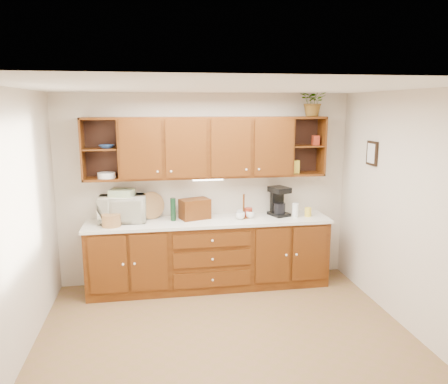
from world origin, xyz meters
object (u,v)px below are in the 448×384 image
object	(u,v)px
potted_plant	(314,101)
bread_box	(195,209)
microwave	(123,209)
coffee_maker	(279,202)

from	to	relation	value
potted_plant	bread_box	bearing A→B (deg)	180.00
potted_plant	microwave	bearing A→B (deg)	179.44
bread_box	coffee_maker	xyz separation A→B (m)	(1.16, 0.00, 0.06)
bread_box	potted_plant	size ratio (longest dim) A/B	0.96
microwave	potted_plant	distance (m)	2.91
bread_box	potted_plant	distance (m)	2.15
coffee_maker	potted_plant	world-z (taller)	potted_plant
bread_box	coffee_maker	world-z (taller)	coffee_maker
microwave	potted_plant	bearing A→B (deg)	0.92
potted_plant	coffee_maker	bearing A→B (deg)	179.64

